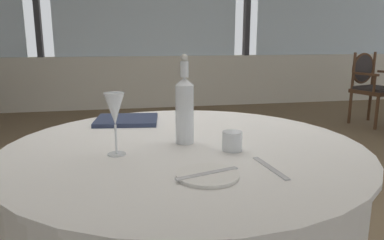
{
  "coord_description": "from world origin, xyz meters",
  "views": [
    {
      "loc": [
        -0.48,
        -2.44,
        1.15
      ],
      "look_at": [
        -0.18,
        -0.92,
        0.8
      ],
      "focal_mm": 34.18,
      "sensor_mm": 36.0,
      "label": 1
    }
  ],
  "objects_px": {
    "wine_glass": "(115,110)",
    "menu_book": "(127,120)",
    "water_tumbler": "(232,141)",
    "side_plate": "(207,175)",
    "water_bottle": "(185,108)",
    "dining_chair_0_0": "(370,82)"
  },
  "relations": [
    {
      "from": "side_plate",
      "to": "water_tumbler",
      "type": "bearing_deg",
      "value": 57.52
    },
    {
      "from": "water_bottle",
      "to": "wine_glass",
      "type": "xyz_separation_m",
      "value": [
        -0.26,
        -0.1,
        0.02
      ]
    },
    {
      "from": "water_bottle",
      "to": "water_tumbler",
      "type": "height_order",
      "value": "water_bottle"
    },
    {
      "from": "water_bottle",
      "to": "side_plate",
      "type": "bearing_deg",
      "value": -89.4
    },
    {
      "from": "side_plate",
      "to": "wine_glass",
      "type": "xyz_separation_m",
      "value": [
        -0.26,
        0.26,
        0.15
      ]
    },
    {
      "from": "menu_book",
      "to": "dining_chair_0_0",
      "type": "distance_m",
      "value": 4.14
    },
    {
      "from": "side_plate",
      "to": "wine_glass",
      "type": "bearing_deg",
      "value": 135.01
    },
    {
      "from": "water_tumbler",
      "to": "menu_book",
      "type": "xyz_separation_m",
      "value": [
        -0.37,
        0.54,
        -0.03
      ]
    },
    {
      "from": "water_tumbler",
      "to": "dining_chair_0_0",
      "type": "distance_m",
      "value": 4.23
    },
    {
      "from": "wine_glass",
      "to": "dining_chair_0_0",
      "type": "bearing_deg",
      "value": 42.84
    },
    {
      "from": "side_plate",
      "to": "water_tumbler",
      "type": "height_order",
      "value": "water_tumbler"
    },
    {
      "from": "side_plate",
      "to": "water_tumbler",
      "type": "xyz_separation_m",
      "value": [
        0.15,
        0.23,
        0.03
      ]
    },
    {
      "from": "water_tumbler",
      "to": "dining_chair_0_0",
      "type": "bearing_deg",
      "value": 46.96
    },
    {
      "from": "water_bottle",
      "to": "menu_book",
      "type": "distance_m",
      "value": 0.48
    },
    {
      "from": "wine_glass",
      "to": "water_tumbler",
      "type": "distance_m",
      "value": 0.43
    },
    {
      "from": "side_plate",
      "to": "dining_chair_0_0",
      "type": "relative_size",
      "value": 0.2
    },
    {
      "from": "water_tumbler",
      "to": "water_bottle",
      "type": "bearing_deg",
      "value": 139.16
    },
    {
      "from": "side_plate",
      "to": "wine_glass",
      "type": "distance_m",
      "value": 0.4
    },
    {
      "from": "wine_glass",
      "to": "water_bottle",
      "type": "bearing_deg",
      "value": 20.97
    },
    {
      "from": "wine_glass",
      "to": "menu_book",
      "type": "bearing_deg",
      "value": 84.75
    },
    {
      "from": "water_bottle",
      "to": "wine_glass",
      "type": "bearing_deg",
      "value": -159.03
    },
    {
      "from": "wine_glass",
      "to": "menu_book",
      "type": "height_order",
      "value": "wine_glass"
    }
  ]
}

